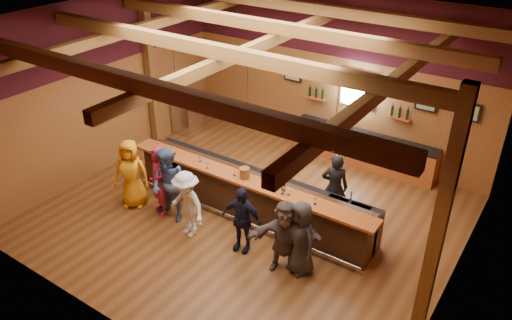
{
  "coord_description": "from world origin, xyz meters",
  "views": [
    {
      "loc": [
        5.51,
        -7.84,
        6.84
      ],
      "look_at": [
        0.0,
        0.3,
        1.35
      ],
      "focal_mm": 35.0,
      "sensor_mm": 36.0,
      "label": 1
    }
  ],
  "objects_px": {
    "bar_counter": "(253,194)",
    "customer_brown": "(285,236)",
    "customer_dark": "(301,238)",
    "stainless_fridge": "(187,106)",
    "bartender": "(334,187)",
    "ice_bucket": "(245,173)",
    "customer_white": "(187,204)",
    "customer_orange": "(131,174)",
    "customer_navy": "(241,219)",
    "customer_denim": "(169,185)",
    "customer_redvest": "(159,181)",
    "bottle_a": "(268,179)",
    "back_bar_cabinet": "(363,149)"
  },
  "relations": [
    {
      "from": "stainless_fridge",
      "to": "customer_dark",
      "type": "relative_size",
      "value": 1.13
    },
    {
      "from": "back_bar_cabinet",
      "to": "customer_brown",
      "type": "height_order",
      "value": "customer_brown"
    },
    {
      "from": "customer_denim",
      "to": "customer_navy",
      "type": "bearing_deg",
      "value": 5.16
    },
    {
      "from": "bartender",
      "to": "customer_white",
      "type": "bearing_deg",
      "value": 23.26
    },
    {
      "from": "ice_bucket",
      "to": "customer_denim",
      "type": "bearing_deg",
      "value": -146.68
    },
    {
      "from": "ice_bucket",
      "to": "customer_white",
      "type": "bearing_deg",
      "value": -120.82
    },
    {
      "from": "bar_counter",
      "to": "customer_dark",
      "type": "relative_size",
      "value": 3.94
    },
    {
      "from": "customer_denim",
      "to": "bottle_a",
      "type": "height_order",
      "value": "customer_denim"
    },
    {
      "from": "stainless_fridge",
      "to": "ice_bucket",
      "type": "xyz_separation_m",
      "value": [
        4.1,
        -2.75,
        0.33
      ]
    },
    {
      "from": "customer_denim",
      "to": "ice_bucket",
      "type": "height_order",
      "value": "customer_denim"
    },
    {
      "from": "back_bar_cabinet",
      "to": "customer_redvest",
      "type": "xyz_separation_m",
      "value": [
        -2.99,
        -4.75,
        0.38
      ]
    },
    {
      "from": "bar_counter",
      "to": "customer_denim",
      "type": "relative_size",
      "value": 3.51
    },
    {
      "from": "bartender",
      "to": "bottle_a",
      "type": "bearing_deg",
      "value": 24.4
    },
    {
      "from": "stainless_fridge",
      "to": "ice_bucket",
      "type": "height_order",
      "value": "stainless_fridge"
    },
    {
      "from": "customer_orange",
      "to": "customer_dark",
      "type": "bearing_deg",
      "value": -26.41
    },
    {
      "from": "back_bar_cabinet",
      "to": "bartender",
      "type": "distance_m",
      "value": 2.76
    },
    {
      "from": "bar_counter",
      "to": "customer_dark",
      "type": "height_order",
      "value": "customer_dark"
    },
    {
      "from": "bar_counter",
      "to": "stainless_fridge",
      "type": "height_order",
      "value": "stainless_fridge"
    },
    {
      "from": "bottle_a",
      "to": "customer_redvest",
      "type": "bearing_deg",
      "value": -158.4
    },
    {
      "from": "bartender",
      "to": "bottle_a",
      "type": "distance_m",
      "value": 1.6
    },
    {
      "from": "customer_orange",
      "to": "customer_white",
      "type": "relative_size",
      "value": 1.09
    },
    {
      "from": "ice_bucket",
      "to": "customer_dark",
      "type": "bearing_deg",
      "value": -23.21
    },
    {
      "from": "customer_denim",
      "to": "customer_redvest",
      "type": "bearing_deg",
      "value": 175.81
    },
    {
      "from": "customer_orange",
      "to": "customer_redvest",
      "type": "xyz_separation_m",
      "value": [
        0.76,
        0.13,
        -0.0
      ]
    },
    {
      "from": "bar_counter",
      "to": "ice_bucket",
      "type": "bearing_deg",
      "value": -93.02
    },
    {
      "from": "bar_counter",
      "to": "customer_brown",
      "type": "relative_size",
      "value": 3.99
    },
    {
      "from": "customer_orange",
      "to": "customer_denim",
      "type": "distance_m",
      "value": 1.13
    },
    {
      "from": "customer_navy",
      "to": "bottle_a",
      "type": "bearing_deg",
      "value": 81.12
    },
    {
      "from": "customer_navy",
      "to": "customer_brown",
      "type": "distance_m",
      "value": 1.05
    },
    {
      "from": "customer_navy",
      "to": "customer_orange",
      "type": "bearing_deg",
      "value": 173.27
    },
    {
      "from": "customer_orange",
      "to": "customer_navy",
      "type": "bearing_deg",
      "value": -27.24
    },
    {
      "from": "bar_counter",
      "to": "customer_dark",
      "type": "bearing_deg",
      "value": -30.63
    },
    {
      "from": "bottle_a",
      "to": "bar_counter",
      "type": "bearing_deg",
      "value": 156.33
    },
    {
      "from": "bar_counter",
      "to": "bartender",
      "type": "distance_m",
      "value": 1.88
    },
    {
      "from": "customer_white",
      "to": "customer_navy",
      "type": "distance_m",
      "value": 1.29
    },
    {
      "from": "back_bar_cabinet",
      "to": "ice_bucket",
      "type": "bearing_deg",
      "value": -107.21
    },
    {
      "from": "customer_brown",
      "to": "bar_counter",
      "type": "bearing_deg",
      "value": 112.76
    },
    {
      "from": "customer_white",
      "to": "bottle_a",
      "type": "height_order",
      "value": "customer_white"
    },
    {
      "from": "bar_counter",
      "to": "customer_white",
      "type": "xyz_separation_m",
      "value": [
        -0.71,
        -1.47,
        0.27
      ]
    },
    {
      "from": "bar_counter",
      "to": "bartender",
      "type": "bearing_deg",
      "value": 28.15
    },
    {
      "from": "back_bar_cabinet",
      "to": "customer_dark",
      "type": "bearing_deg",
      "value": -81.43
    },
    {
      "from": "back_bar_cabinet",
      "to": "customer_dark",
      "type": "distance_m",
      "value": 4.75
    },
    {
      "from": "stainless_fridge",
      "to": "bartender",
      "type": "xyz_separation_m",
      "value": [
        5.75,
        -1.58,
        -0.07
      ]
    },
    {
      "from": "customer_white",
      "to": "customer_dark",
      "type": "xyz_separation_m",
      "value": [
        2.6,
        0.35,
        0.01
      ]
    },
    {
      "from": "bottle_a",
      "to": "ice_bucket",
      "type": "bearing_deg",
      "value": -174.27
    },
    {
      "from": "customer_redvest",
      "to": "ice_bucket",
      "type": "distance_m",
      "value": 2.03
    },
    {
      "from": "customer_brown",
      "to": "bartender",
      "type": "xyz_separation_m",
      "value": [
        0.03,
        2.1,
        0.04
      ]
    },
    {
      "from": "customer_white",
      "to": "customer_dark",
      "type": "relative_size",
      "value": 0.99
    },
    {
      "from": "back_bar_cabinet",
      "to": "customer_white",
      "type": "xyz_separation_m",
      "value": [
        -1.9,
        -5.04,
        0.31
      ]
    },
    {
      "from": "bar_counter",
      "to": "customer_denim",
      "type": "bearing_deg",
      "value": -139.32
    }
  ]
}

